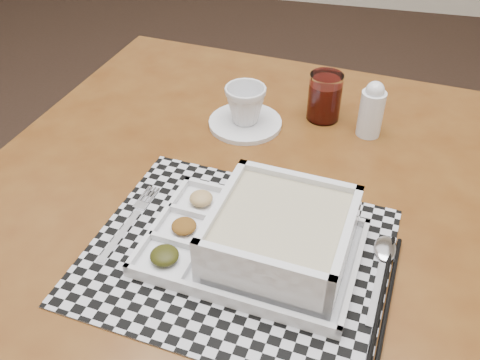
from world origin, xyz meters
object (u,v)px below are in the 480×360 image
juice_glass (324,99)px  creamer_bottle (372,110)px  cup (245,105)px  dining_table (263,235)px  serving_tray (272,238)px

juice_glass → creamer_bottle: size_ratio=0.85×
cup → creamer_bottle: creamer_bottle is taller
dining_table → creamer_bottle: bearing=57.0°
creamer_bottle → juice_glass: bearing=157.8°
juice_glass → dining_table: bearing=-103.1°
serving_tray → juice_glass: (0.03, 0.41, 0.01)m
dining_table → serving_tray: 0.17m
juice_glass → cup: bearing=-156.8°
cup → juice_glass: 0.16m
serving_tray → juice_glass: juice_glass is taller
dining_table → creamer_bottle: creamer_bottle is taller
juice_glass → serving_tray: bearing=-94.4°
dining_table → serving_tray: serving_tray is taller
serving_tray → creamer_bottle: (0.13, 0.37, 0.02)m
cup → creamer_bottle: 0.25m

